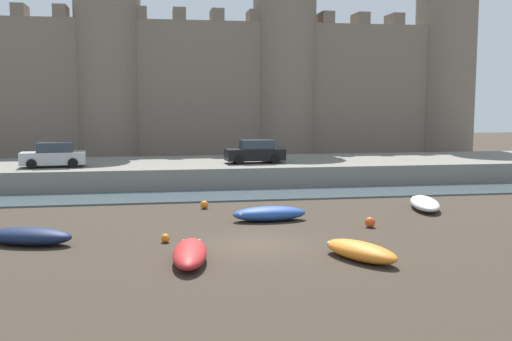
% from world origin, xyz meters
% --- Properties ---
extents(ground_plane, '(160.00, 160.00, 0.00)m').
position_xyz_m(ground_plane, '(0.00, 0.00, 0.00)').
color(ground_plane, '#382D23').
extents(water_channel, '(80.00, 4.50, 0.10)m').
position_xyz_m(water_channel, '(0.00, 12.52, 0.05)').
color(water_channel, '#47565B').
rests_on(water_channel, ground).
extents(quay_road, '(59.24, 10.00, 1.40)m').
position_xyz_m(quay_road, '(0.00, 19.77, 0.70)').
color(quay_road, slate).
rests_on(quay_road, ground).
extents(castle, '(53.66, 6.42, 21.23)m').
position_xyz_m(castle, '(-0.00, 31.26, 8.10)').
color(castle, '#7A6B5B').
rests_on(castle, ground).
extents(rowboat_near_channel_right, '(2.39, 4.22, 0.63)m').
position_xyz_m(rowboat_near_channel_right, '(10.10, 6.30, 0.33)').
color(rowboat_near_channel_right, silver).
rests_on(rowboat_near_channel_right, ground).
extents(rowboat_near_channel_left, '(1.58, 3.97, 0.67)m').
position_xyz_m(rowboat_near_channel_left, '(-2.81, -2.29, 0.35)').
color(rowboat_near_channel_left, red).
rests_on(rowboat_near_channel_left, ground).
extents(rowboat_foreground_centre, '(3.61, 1.49, 0.70)m').
position_xyz_m(rowboat_foreground_centre, '(1.38, 4.59, 0.37)').
color(rowboat_foreground_centre, '#234793').
rests_on(rowboat_foreground_centre, ground).
extents(rowboat_midflat_right, '(3.83, 2.43, 0.71)m').
position_xyz_m(rowboat_midflat_right, '(-8.97, 1.40, 0.37)').
color(rowboat_midflat_right, '#141E3D').
rests_on(rowboat_midflat_right, ground).
extents(rowboat_foreground_right, '(2.60, 3.49, 0.66)m').
position_xyz_m(rowboat_foreground_right, '(3.27, -2.98, 0.34)').
color(rowboat_foreground_right, orange).
rests_on(rowboat_foreground_right, ground).
extents(mooring_buoy_near_shore, '(0.43, 0.43, 0.43)m').
position_xyz_m(mooring_buoy_near_shore, '(-1.43, 8.40, 0.21)').
color(mooring_buoy_near_shore, orange).
rests_on(mooring_buoy_near_shore, ground).
extents(mooring_buoy_near_channel, '(0.47, 0.47, 0.47)m').
position_xyz_m(mooring_buoy_near_channel, '(5.61, 2.36, 0.24)').
color(mooring_buoy_near_channel, '#E04C1E').
rests_on(mooring_buoy_near_channel, ground).
extents(mooring_buoy_mid_mud, '(0.36, 0.36, 0.36)m').
position_xyz_m(mooring_buoy_mid_mud, '(-3.62, 0.91, 0.18)').
color(mooring_buoy_mid_mud, orange).
rests_on(mooring_buoy_mid_mud, ground).
extents(car_quay_east, '(4.22, 2.12, 1.62)m').
position_xyz_m(car_quay_east, '(-10.55, 17.70, 2.18)').
color(car_quay_east, '#B2B5B7').
rests_on(car_quay_east, quay_road).
extents(car_quay_west, '(4.22, 2.12, 1.62)m').
position_xyz_m(car_quay_west, '(2.96, 18.14, 2.18)').
color(car_quay_west, black).
rests_on(car_quay_west, quay_road).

